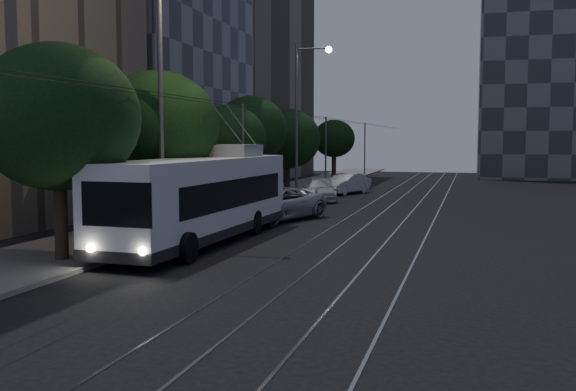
# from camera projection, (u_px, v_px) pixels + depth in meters

# --- Properties ---
(ground) EXTENTS (120.00, 120.00, 0.00)m
(ground) POSITION_uv_depth(u_px,v_px,m) (285.00, 251.00, 23.57)
(ground) COLOR black
(ground) RESTS_ON ground
(sidewalk) EXTENTS (5.00, 90.00, 0.15)m
(sidewalk) POSITION_uv_depth(u_px,v_px,m) (263.00, 197.00, 44.78)
(sidewalk) COLOR slate
(sidewalk) RESTS_ON ground
(tram_rails) EXTENTS (4.52, 90.00, 0.02)m
(tram_rails) POSITION_uv_depth(u_px,v_px,m) (408.00, 202.00, 42.02)
(tram_rails) COLOR gray
(tram_rails) RESTS_ON ground
(overhead_wires) EXTENTS (2.23, 90.00, 6.00)m
(overhead_wires) POSITION_uv_depth(u_px,v_px,m) (298.00, 149.00, 43.79)
(overhead_wires) COLOR black
(overhead_wires) RESTS_ON ground
(building_glass_mid) EXTENTS (14.40, 18.40, 26.80)m
(building_glass_mid) POSITION_uv_depth(u_px,v_px,m) (127.00, 17.00, 48.72)
(building_glass_mid) COLOR #363B45
(building_glass_mid) RESTS_ON ground
(building_tan_far) EXTENTS (14.40, 22.40, 34.80)m
(building_tan_far) POSITION_uv_depth(u_px,v_px,m) (225.00, 13.00, 67.51)
(building_tan_far) COLOR gray
(building_tan_far) RESTS_ON ground
(trolleybus) EXTENTS (3.07, 13.10, 5.63)m
(trolleybus) POSITION_uv_depth(u_px,v_px,m) (203.00, 198.00, 25.52)
(trolleybus) COLOR white
(trolleybus) RESTS_ON ground
(pickup_silver) EXTENTS (4.75, 6.63, 1.68)m
(pickup_silver) POSITION_uv_depth(u_px,v_px,m) (275.00, 204.00, 32.54)
(pickup_silver) COLOR #AFB1B7
(pickup_silver) RESTS_ON ground
(car_white_a) EXTENTS (2.15, 3.89, 1.25)m
(car_white_a) POSITION_uv_depth(u_px,v_px,m) (308.00, 197.00, 38.69)
(car_white_a) COLOR white
(car_white_a) RESTS_ON ground
(car_white_b) EXTENTS (3.23, 5.35, 1.45)m
(car_white_b) POSITION_uv_depth(u_px,v_px,m) (320.00, 190.00, 43.08)
(car_white_b) COLOR #B6B6BA
(car_white_b) RESTS_ON ground
(car_white_c) EXTENTS (3.19, 4.96, 1.54)m
(car_white_c) POSITION_uv_depth(u_px,v_px,m) (346.00, 184.00, 48.54)
(car_white_c) COLOR silver
(car_white_c) RESTS_ON ground
(car_white_d) EXTENTS (2.40, 3.84, 1.22)m
(car_white_d) POSITION_uv_depth(u_px,v_px,m) (356.00, 182.00, 53.02)
(car_white_d) COLOR silver
(car_white_d) RESTS_ON ground
(tree_0) EXTENTS (5.35, 5.35, 7.25)m
(tree_0) POSITION_uv_depth(u_px,v_px,m) (58.00, 117.00, 20.90)
(tree_0) COLOR #2F211A
(tree_0) RESTS_ON ground
(tree_1) EXTENTS (5.31, 5.31, 7.06)m
(tree_1) POSITION_uv_depth(u_px,v_px,m) (158.00, 127.00, 27.53)
(tree_1) COLOR #2F211A
(tree_1) RESTS_ON ground
(tree_2) EXTENTS (4.39, 4.39, 6.10)m
(tree_2) POSITION_uv_depth(u_px,v_px,m) (228.00, 140.00, 36.77)
(tree_2) COLOR #2F211A
(tree_2) RESTS_ON ground
(tree_3) EXTENTS (4.66, 4.66, 6.84)m
(tree_3) POSITION_uv_depth(u_px,v_px,m) (250.00, 130.00, 40.41)
(tree_3) COLOR #2F211A
(tree_3) RESTS_ON ground
(tree_4) EXTENTS (5.04, 5.04, 6.44)m
(tree_4) POSITION_uv_depth(u_px,v_px,m) (287.00, 139.00, 48.40)
(tree_4) COLOR #2F211A
(tree_4) RESTS_ON ground
(tree_5) EXTENTS (4.05, 4.05, 6.03)m
(tree_5) POSITION_uv_depth(u_px,v_px,m) (334.00, 139.00, 62.25)
(tree_5) COLOR #2F211A
(tree_5) RESTS_ON ground
(streetlamp_near) EXTENTS (2.73, 0.44, 11.47)m
(streetlamp_near) POSITION_uv_depth(u_px,v_px,m) (170.00, 69.00, 24.74)
(streetlamp_near) COLOR slate
(streetlamp_near) RESTS_ON ground
(streetlamp_far) EXTENTS (2.56, 0.44, 10.67)m
(streetlamp_far) POSITION_uv_depth(u_px,v_px,m) (302.00, 106.00, 43.87)
(streetlamp_far) COLOR slate
(streetlamp_far) RESTS_ON ground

